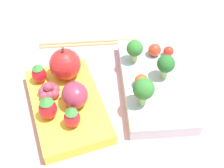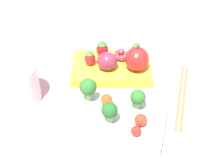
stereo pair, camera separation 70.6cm
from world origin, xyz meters
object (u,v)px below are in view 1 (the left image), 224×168
cherry_tomato_2 (168,51)px  cherry_tomato_1 (141,81)px  apple (65,64)px  broccoli_floret_2 (144,90)px  chopsticks_pair (89,42)px  plum (75,95)px  strawberry_0 (39,73)px  grape_cluster (49,91)px  cherry_tomato_0 (155,50)px  bento_box_fruit (67,105)px  strawberry_2 (48,108)px  bento_box_savoury (154,81)px  broccoli_floret_1 (135,49)px  strawberry_1 (72,117)px  broccoli_floret_0 (165,63)px

cherry_tomato_2 → cherry_tomato_1: bearing=-49.5°
apple → cherry_tomato_1: bearing=64.7°
broccoli_floret_2 → chopsticks_pair: broccoli_floret_2 is taller
cherry_tomato_2 → plum: plum is taller
strawberry_0 → grape_cluster: 0.04m
broccoli_floret_2 → cherry_tomato_1: 0.05m
cherry_tomato_0 → plum: plum is taller
plum → bento_box_fruit: bearing=-120.2°
bento_box_fruit → strawberry_2: 0.05m
cherry_tomato_2 → strawberry_2: strawberry_2 is taller
cherry_tomato_1 → plum: plum is taller
grape_cluster → bento_box_fruit: bearing=50.8°
bento_box_savoury → chopsticks_pair: (-0.15, -0.09, -0.01)m
grape_cluster → broccoli_floret_2: bearing=68.6°
broccoli_floret_1 → strawberry_2: broccoli_floret_1 is taller
bento_box_savoury → broccoli_floret_1: broccoli_floret_1 is taller
bento_box_savoury → plum: plum is taller
cherry_tomato_2 → grape_cluster: (0.04, -0.23, -0.00)m
broccoli_floret_2 → grape_cluster: bearing=-111.4°
broccoli_floret_2 → cherry_tomato_0: broccoli_floret_2 is taller
cherry_tomato_0 → grape_cluster: same height
bento_box_savoury → bento_box_fruit: 0.16m
strawberry_2 → plum: (-0.02, 0.05, -0.00)m
cherry_tomato_0 → strawberry_2: size_ratio=0.55×
bento_box_savoury → strawberry_0: (-0.04, -0.20, 0.03)m
strawberry_1 → plum: plum is taller
broccoli_floret_0 → grape_cluster: 0.21m
bento_box_fruit → broccoli_floret_0: 0.19m
broccoli_floret_0 → strawberry_0: (-0.04, -0.22, -0.01)m
bento_box_fruit → plum: 0.04m
bento_box_fruit → plum: size_ratio=4.16×
apple → plum: 0.07m
apple → broccoli_floret_1: bearing=92.4°
cherry_tomato_1 → apple: size_ratio=0.37×
bento_box_savoury → cherry_tomato_0: size_ratio=9.49×
plum → grape_cluster: size_ratio=1.26×
plum → broccoli_floret_0: bearing=98.6°
broccoli_floret_2 → chopsticks_pair: (-0.20, -0.05, -0.06)m
strawberry_1 → strawberry_2: bearing=-126.6°
bento_box_savoury → cherry_tomato_0: 0.06m
cherry_tomato_0 → grape_cluster: 0.21m
apple → strawberry_0: 0.05m
broccoli_floret_0 → plum: (0.02, -0.16, -0.01)m
broccoli_floret_1 → strawberry_2: size_ratio=1.04×
cherry_tomato_2 → broccoli_floret_1: bearing=-90.3°
plum → apple: bearing=-175.2°
bento_box_fruit → cherry_tomato_0: bearing=112.0°
grape_cluster → cherry_tomato_2: bearing=100.6°
chopsticks_pair → broccoli_floret_2: bearing=14.8°
grape_cluster → cherry_tomato_1: bearing=82.9°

